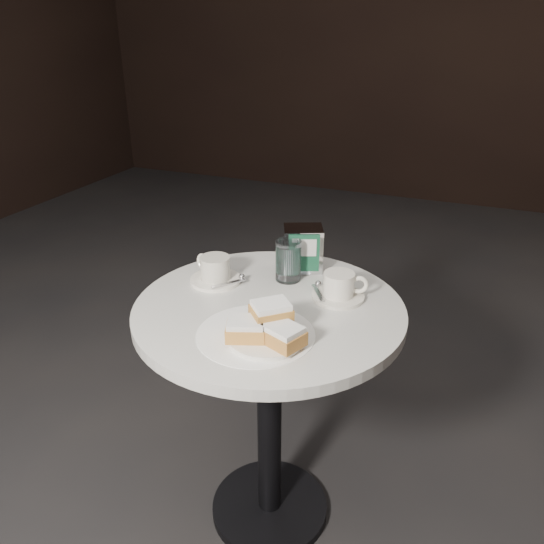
{
  "coord_description": "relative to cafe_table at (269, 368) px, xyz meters",
  "views": [
    {
      "loc": [
        0.46,
        -1.11,
        1.41
      ],
      "look_at": [
        0.0,
        0.02,
        0.83
      ],
      "focal_mm": 35.0,
      "sensor_mm": 36.0,
      "label": 1
    }
  ],
  "objects": [
    {
      "name": "ground",
      "position": [
        0.0,
        0.0,
        -0.55
      ],
      "size": [
        7.0,
        7.0,
        0.0
      ],
      "primitive_type": "plane",
      "color": "black",
      "rests_on": "ground"
    },
    {
      "name": "cafe_table",
      "position": [
        0.0,
        0.0,
        0.0
      ],
      "size": [
        0.7,
        0.7,
        0.74
      ],
      "color": "black",
      "rests_on": "ground"
    },
    {
      "name": "sugar_spill",
      "position": [
        0.03,
        -0.14,
        0.2
      ],
      "size": [
        0.35,
        0.35,
        0.0
      ],
      "primitive_type": "cylinder",
      "rotation": [
        0.0,
        0.0,
        -0.31
      ],
      "color": "white",
      "rests_on": "cafe_table"
    },
    {
      "name": "beignet_plate",
      "position": [
        0.06,
        -0.16,
        0.23
      ],
      "size": [
        0.19,
        0.18,
        0.09
      ],
      "rotation": [
        0.0,
        0.0,
        0.04
      ],
      "color": "silver",
      "rests_on": "cafe_table"
    },
    {
      "name": "coffee_cup_left",
      "position": [
        -0.19,
        0.07,
        0.23
      ],
      "size": [
        0.19,
        0.19,
        0.07
      ],
      "rotation": [
        0.0,
        0.0,
        -0.4
      ],
      "color": "white",
      "rests_on": "cafe_table"
    },
    {
      "name": "coffee_cup_right",
      "position": [
        0.16,
        0.1,
        0.23
      ],
      "size": [
        0.17,
        0.17,
        0.07
      ],
      "rotation": [
        0.0,
        0.0,
        0.3
      ],
      "color": "silver",
      "rests_on": "cafe_table"
    },
    {
      "name": "water_glass_left",
      "position": [
        -0.01,
        0.16,
        0.25
      ],
      "size": [
        0.07,
        0.07,
        0.12
      ],
      "rotation": [
        0.0,
        0.0,
        0.02
      ],
      "color": "white",
      "rests_on": "cafe_table"
    },
    {
      "name": "water_glass_right",
      "position": [
        0.01,
        0.23,
        0.26
      ],
      "size": [
        0.1,
        0.1,
        0.12
      ],
      "rotation": [
        0.0,
        0.0,
        -0.36
      ],
      "color": "silver",
      "rests_on": "cafe_table"
    },
    {
      "name": "napkin_dispenser",
      "position": [
        0.01,
        0.24,
        0.26
      ],
      "size": [
        0.14,
        0.12,
        0.13
      ],
      "rotation": [
        0.0,
        0.0,
        0.4
      ],
      "color": "silver",
      "rests_on": "cafe_table"
    }
  ]
}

